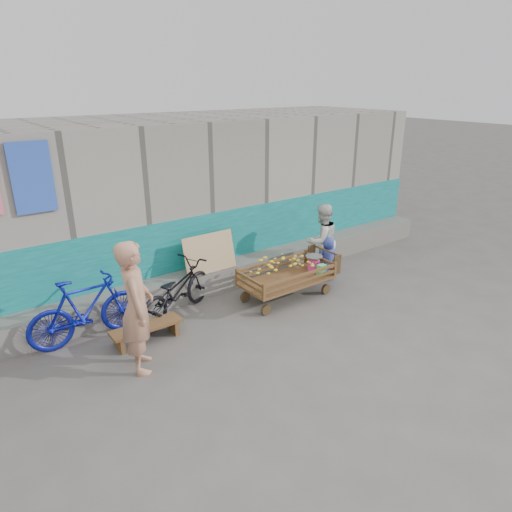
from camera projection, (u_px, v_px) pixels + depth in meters
ground at (273, 353)px, 6.55m from camera, size 80.00×80.00×0.00m
building_wall at (148, 199)px, 9.08m from camera, size 12.00×3.50×3.00m
banana_cart at (286, 271)px, 8.04m from camera, size 1.82×0.83×0.77m
bench at (147, 329)px, 6.80m from camera, size 1.07×0.32×0.27m
vendor_man at (137, 307)px, 5.92m from camera, size 0.65×0.78×1.83m
woman at (322, 241)px, 8.95m from camera, size 0.73×0.57×1.46m
child at (328, 258)px, 8.87m from camera, size 0.48×0.37×0.87m
bicycle_dark at (176, 291)px, 7.47m from camera, size 1.80×1.25×0.90m
bicycle_blue at (86, 309)px, 6.72m from camera, size 1.71×0.49×1.03m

